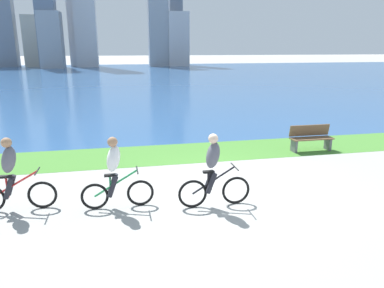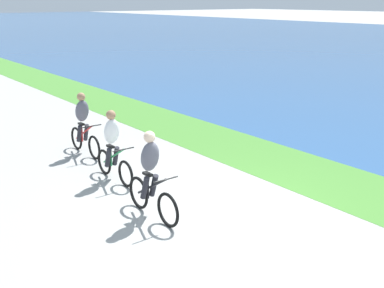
% 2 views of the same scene
% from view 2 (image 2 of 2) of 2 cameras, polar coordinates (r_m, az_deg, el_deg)
% --- Properties ---
extents(ground_plane, '(300.00, 300.00, 0.00)m').
position_cam_2_polar(ground_plane, '(9.41, 3.18, -8.23)').
color(ground_plane, '#9E9E99').
extents(grass_strip_bayside, '(120.00, 2.39, 0.01)m').
position_cam_2_polar(grass_strip_bayside, '(11.58, 15.25, -3.84)').
color(grass_strip_bayside, '#478433').
rests_on(grass_strip_bayside, ground).
extents(cyclist_lead, '(1.69, 0.52, 1.70)m').
position_cam_2_polar(cyclist_lead, '(8.94, -4.97, -3.80)').
color(cyclist_lead, black).
rests_on(cyclist_lead, ground).
extents(cyclist_trailing, '(1.63, 0.52, 1.65)m').
position_cam_2_polar(cyclist_trailing, '(10.89, -9.54, -0.19)').
color(cyclist_trailing, black).
rests_on(cyclist_trailing, ground).
extents(cyclist_distant_rear, '(1.72, 0.52, 1.68)m').
position_cam_2_polar(cyclist_distant_rear, '(12.94, -12.98, 2.38)').
color(cyclist_distant_rear, black).
rests_on(cyclist_distant_rear, ground).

